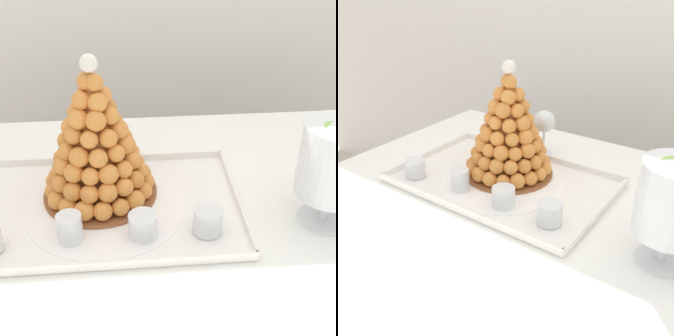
{
  "view_description": "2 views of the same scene",
  "coord_description": "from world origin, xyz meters",
  "views": [
    {
      "loc": [
        -0.14,
        -0.74,
        1.36
      ],
      "look_at": [
        -0.07,
        0.01,
        0.89
      ],
      "focal_mm": 48.93,
      "sensor_mm": 36.0,
      "label": 1
    },
    {
      "loc": [
        0.35,
        -0.7,
        1.28
      ],
      "look_at": [
        -0.16,
        0.01,
        0.84
      ],
      "focal_mm": 41.44,
      "sensor_mm": 36.0,
      "label": 2
    }
  ],
  "objects": [
    {
      "name": "buffet_table",
      "position": [
        0.0,
        0.0,
        0.66
      ],
      "size": [
        1.4,
        1.02,
        0.76
      ],
      "color": "brown",
      "rests_on": "ground_plane"
    },
    {
      "name": "serving_tray",
      "position": [
        -0.2,
        0.06,
        0.76
      ],
      "size": [
        0.58,
        0.38,
        0.02
      ],
      "color": "white",
      "rests_on": "buffet_table"
    },
    {
      "name": "croquembouche",
      "position": [
        -0.22,
        0.11,
        0.89
      ],
      "size": [
        0.25,
        0.25,
        0.32
      ],
      "color": "brown",
      "rests_on": "serving_tray"
    },
    {
      "name": "dessert_cup_mid_left",
      "position": [
        -0.27,
        -0.04,
        0.79
      ],
      "size": [
        0.05,
        0.05,
        0.06
      ],
      "color": "silver",
      "rests_on": "serving_tray"
    },
    {
      "name": "dessert_cup_centre",
      "position": [
        -0.13,
        -0.04,
        0.79
      ],
      "size": [
        0.06,
        0.06,
        0.05
      ],
      "color": "silver",
      "rests_on": "serving_tray"
    },
    {
      "name": "dessert_cup_mid_right",
      "position": [
        0.0,
        -0.04,
        0.79
      ],
      "size": [
        0.06,
        0.06,
        0.05
      ],
      "color": "silver",
      "rests_on": "serving_tray"
    },
    {
      "name": "macaron_goblet",
      "position": [
        0.25,
        -0.02,
        0.9
      ],
      "size": [
        0.14,
        0.14,
        0.24
      ],
      "color": "white",
      "rests_on": "buffet_table"
    },
    {
      "name": "wine_glass",
      "position": [
        -0.21,
        0.3,
        0.86
      ],
      "size": [
        0.07,
        0.07,
        0.14
      ],
      "color": "silver",
      "rests_on": "buffet_table"
    }
  ]
}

